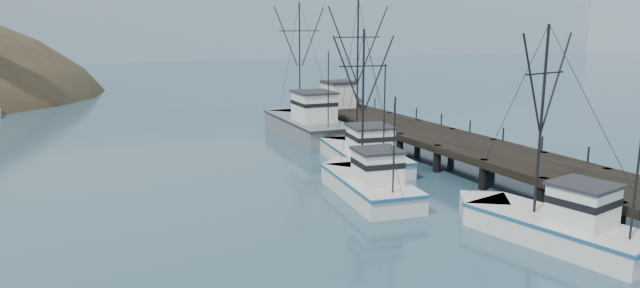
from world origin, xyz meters
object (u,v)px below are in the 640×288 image
object	(u,v)px
trawler_mid	(368,183)
pickup_truck	(338,97)
pier_shed	(339,94)
trawler_far	(361,153)
trawler_near	(551,225)
pier	(427,135)
work_vessel	(306,124)

from	to	relation	value
trawler_mid	pickup_truck	bearing A→B (deg)	67.16
trawler_mid	pier_shed	world-z (taller)	trawler_mid
trawler_far	pickup_truck	bearing A→B (deg)	68.73
trawler_near	pickup_truck	bearing A→B (deg)	79.92
trawler_mid	pier	bearing A→B (deg)	38.33
trawler_near	pickup_truck	size ratio (longest dim) A/B	1.89
trawler_far	work_vessel	size ratio (longest dim) A/B	0.82
trawler_far	work_vessel	world-z (taller)	work_vessel
work_vessel	trawler_far	bearing A→B (deg)	-92.22
pickup_truck	pier	bearing A→B (deg)	-167.55
trawler_near	pier_shed	size ratio (longest dim) A/B	3.42
pier	pier_shed	world-z (taller)	pier_shed
trawler_near	pier	bearing A→B (deg)	73.00
trawler_mid	pier_shed	bearing A→B (deg)	67.29
trawler_near	trawler_far	xyz separation A→B (m)	(-0.64, 18.24, 0.00)
trawler_near	trawler_far	world-z (taller)	trawler_far
trawler_mid	work_vessel	size ratio (longest dim) A/B	0.69
pier_shed	pickup_truck	distance (m)	2.61
work_vessel	pickup_truck	world-z (taller)	work_vessel
trawler_near	work_vessel	size ratio (longest dim) A/B	0.70
pier	pickup_truck	xyz separation A→B (m)	(0.82, 18.00, 1.11)
pier	trawler_far	distance (m)	6.40
trawler_far	pickup_truck	size ratio (longest dim) A/B	2.22
pier_shed	trawler_far	bearing A→B (deg)	-110.85
trawler_mid	pickup_truck	size ratio (longest dim) A/B	1.86
trawler_mid	pickup_truck	xyz separation A→B (m)	(10.96, 26.01, 1.99)
trawler_far	pickup_truck	world-z (taller)	trawler_far
trawler_far	pier_shed	world-z (taller)	trawler_far
pier	trawler_mid	distance (m)	12.95
pier	trawler_near	size ratio (longest dim) A/B	4.02
pier_shed	trawler_mid	bearing A→B (deg)	-112.71
trawler_far	trawler_near	bearing A→B (deg)	-87.99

